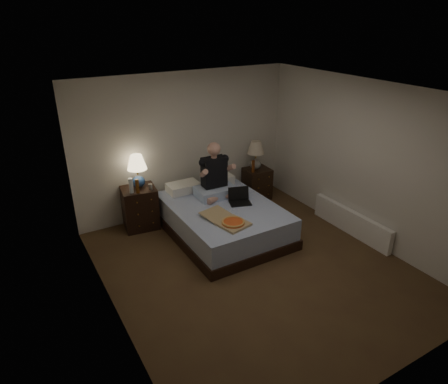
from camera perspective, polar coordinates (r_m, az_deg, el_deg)
floor at (r=5.89m, az=4.51°, el=-10.72°), size 4.00×4.50×0.00m
ceiling at (r=4.90m, az=5.49°, el=13.95°), size 4.00×4.50×0.00m
wall_back at (r=7.10m, az=-5.56°, el=6.84°), size 4.00×0.00×2.50m
wall_front at (r=3.90m, az=24.58°, el=-11.24°), size 4.00×0.00×2.50m
wall_left at (r=4.53m, az=-16.35°, el=-4.76°), size 0.00×4.50×2.50m
wall_right at (r=6.56m, az=19.46°, el=4.03°), size 0.00×4.50×2.50m
bed at (r=6.57m, az=-0.19°, el=-3.94°), size 1.56×2.08×0.52m
nightstand_left at (r=6.88m, az=-11.92°, el=-2.20°), size 0.61×0.56×0.72m
nightstand_right at (r=7.83m, az=4.72°, el=1.22°), size 0.49×0.45×0.61m
lamp_left at (r=6.67m, az=-12.26°, el=2.91°), size 0.38×0.38×0.56m
lamp_right at (r=7.61m, az=4.54°, el=5.25°), size 0.36×0.36×0.56m
water_bottle at (r=6.54m, az=-13.13°, el=0.90°), size 0.07×0.07×0.25m
soda_can at (r=6.62m, az=-10.47°, el=0.72°), size 0.07×0.07×0.10m
beer_bottle_left at (r=6.52m, az=-12.28°, el=0.82°), size 0.06×0.06×0.23m
beer_bottle_right at (r=7.52m, az=4.18°, el=3.68°), size 0.06×0.06×0.23m
person at (r=6.60m, az=-1.23°, el=3.12°), size 0.68×0.54×0.93m
laptop at (r=6.47m, az=2.33°, el=-0.70°), size 0.41×0.37×0.24m
pizza_box at (r=5.86m, az=1.32°, el=-4.40°), size 0.56×0.83×0.08m
radiator at (r=6.94m, az=17.69°, el=-4.11°), size 0.10×1.60×0.40m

